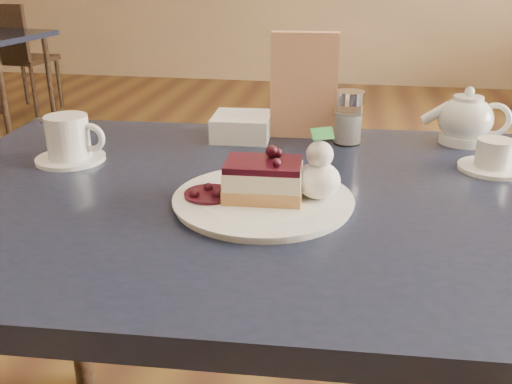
% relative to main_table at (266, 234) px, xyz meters
% --- Properties ---
extents(main_table, '(1.30, 0.90, 0.78)m').
position_rel_main_table_xyz_m(main_table, '(0.00, 0.00, 0.00)').
color(main_table, black).
rests_on(main_table, ground).
extents(dessert_plate, '(0.29, 0.29, 0.01)m').
position_rel_main_table_xyz_m(dessert_plate, '(0.00, -0.05, 0.09)').
color(dessert_plate, white).
rests_on(dessert_plate, main_table).
extents(cheesecake_slice, '(0.13, 0.10, 0.06)m').
position_rel_main_table_xyz_m(cheesecake_slice, '(0.00, -0.05, 0.13)').
color(cheesecake_slice, '#E6A15B').
rests_on(cheesecake_slice, dessert_plate).
extents(whipped_cream, '(0.07, 0.07, 0.06)m').
position_rel_main_table_xyz_m(whipped_cream, '(0.09, -0.04, 0.12)').
color(whipped_cream, white).
rests_on(whipped_cream, dessert_plate).
extents(berry_sauce, '(0.08, 0.08, 0.01)m').
position_rel_main_table_xyz_m(berry_sauce, '(-0.09, -0.06, 0.10)').
color(berry_sauce, black).
rests_on(berry_sauce, dessert_plate).
extents(coffee_set, '(0.15, 0.14, 0.09)m').
position_rel_main_table_xyz_m(coffee_set, '(-0.41, 0.10, 0.12)').
color(coffee_set, white).
rests_on(coffee_set, main_table).
extents(tea_set, '(0.20, 0.29, 0.11)m').
position_rel_main_table_xyz_m(tea_set, '(0.38, 0.32, 0.13)').
color(tea_set, white).
rests_on(tea_set, main_table).
extents(menu_card, '(0.15, 0.04, 0.23)m').
position_rel_main_table_xyz_m(menu_card, '(0.03, 0.34, 0.20)').
color(menu_card, beige).
rests_on(menu_card, main_table).
extents(sugar_shaker, '(0.06, 0.06, 0.12)m').
position_rel_main_table_xyz_m(sugar_shaker, '(0.13, 0.31, 0.14)').
color(sugar_shaker, white).
rests_on(sugar_shaker, main_table).
extents(napkin_stack, '(0.13, 0.13, 0.05)m').
position_rel_main_table_xyz_m(napkin_stack, '(-0.10, 0.31, 0.11)').
color(napkin_stack, white).
rests_on(napkin_stack, main_table).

